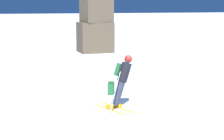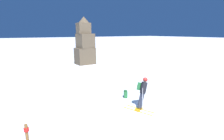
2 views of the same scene
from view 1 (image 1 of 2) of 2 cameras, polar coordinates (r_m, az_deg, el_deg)
ground_plane at (r=13.26m, az=5.94°, el=-5.34°), size 300.00×300.00×0.00m
skier at (r=12.80m, az=1.55°, el=-1.24°), size 1.33×1.82×1.83m
rock_pillar at (r=27.92m, az=-2.58°, el=8.17°), size 2.41×2.11×6.35m
spare_backpack at (r=14.69m, az=-0.15°, el=-2.81°), size 0.34×0.37×0.50m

